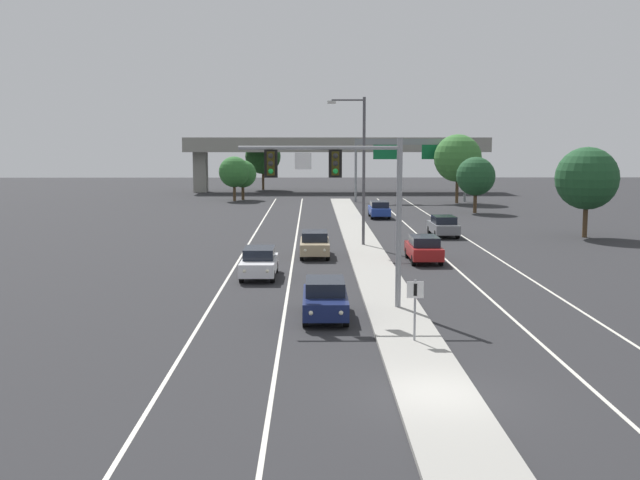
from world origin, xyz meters
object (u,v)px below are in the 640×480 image
(overhead_signal_mast, at_px, (348,187))
(median_sign_post, at_px, (415,301))
(car_oncoming_tan, at_px, (315,244))
(car_receding_blue, at_px, (379,209))
(car_receding_red, at_px, (424,248))
(tree_far_right_c, at_px, (587,178))
(tree_far_left_b, at_px, (243,174))
(car_oncoming_white, at_px, (259,262))
(street_lamp_median, at_px, (361,162))
(tree_far_right_a, at_px, (458,158))
(tree_far_left_a, at_px, (234,172))
(car_receding_grey, at_px, (443,226))
(tree_far_right_b, at_px, (476,176))
(car_oncoming_navy, at_px, (325,298))
(highway_sign_gantry, at_px, (411,150))
(tree_far_left_c, at_px, (263,156))

(overhead_signal_mast, distance_m, median_sign_post, 7.06)
(car_oncoming_tan, bearing_deg, car_receding_blue, 75.64)
(car_receding_red, distance_m, tree_far_right_c, 18.43)
(median_sign_post, bearing_deg, tree_far_left_b, 100.17)
(car_oncoming_white, distance_m, car_oncoming_tan, 7.92)
(street_lamp_median, relative_size, tree_far_right_c, 1.47)
(car_receding_blue, bearing_deg, car_oncoming_tan, -104.36)
(median_sign_post, relative_size, tree_far_right_a, 0.28)
(median_sign_post, distance_m, tree_far_right_c, 34.91)
(car_oncoming_tan, height_order, tree_far_right_a, tree_far_right_a)
(tree_far_left_b, height_order, tree_far_left_a, tree_far_left_a)
(overhead_signal_mast, relative_size, tree_far_left_b, 1.48)
(car_receding_grey, bearing_deg, median_sign_post, -101.55)
(car_receding_red, xyz_separation_m, car_receding_grey, (3.29, 12.32, 0.00))
(street_lamp_median, height_order, car_receding_grey, street_lamp_median)
(car_oncoming_white, bearing_deg, tree_far_right_b, 62.11)
(tree_far_left_a, bearing_deg, car_oncoming_navy, -80.91)
(tree_far_right_b, height_order, tree_far_right_a, tree_far_right_a)
(car_oncoming_white, bearing_deg, overhead_signal_mast, -61.78)
(car_receding_red, relative_size, tree_far_left_b, 0.92)
(car_receding_blue, distance_m, tree_far_left_b, 26.88)
(car_oncoming_navy, xyz_separation_m, highway_sign_gantry, (11.20, 59.94, 5.34))
(car_oncoming_tan, distance_m, car_receding_red, 6.90)
(tree_far_right_c, relative_size, tree_far_right_a, 0.85)
(overhead_signal_mast, distance_m, car_oncoming_navy, 4.81)
(highway_sign_gantry, bearing_deg, car_receding_blue, -105.78)
(median_sign_post, bearing_deg, car_oncoming_tan, 99.43)
(overhead_signal_mast, xyz_separation_m, car_receding_grey, (8.51, 25.52, -4.49))
(car_oncoming_navy, distance_m, car_receding_grey, 28.55)
(overhead_signal_mast, bearing_deg, tree_far_left_a, 100.21)
(median_sign_post, height_order, tree_far_left_c, tree_far_left_c)
(overhead_signal_mast, distance_m, street_lamp_median, 19.97)
(overhead_signal_mast, relative_size, car_receding_red, 1.61)
(car_receding_blue, bearing_deg, car_receding_red, -89.22)
(street_lamp_median, xyz_separation_m, highway_sign_gantry, (8.41, 38.64, 0.37))
(car_oncoming_navy, bearing_deg, tree_far_right_c, 52.59)
(highway_sign_gantry, bearing_deg, tree_far_right_c, -75.29)
(tree_far_right_c, relative_size, tree_far_right_b, 1.21)
(car_oncoming_tan, bearing_deg, tree_far_right_c, 24.79)
(street_lamp_median, bearing_deg, median_sign_post, -89.23)
(tree_far_left_b, xyz_separation_m, tree_far_right_a, (25.35, -5.29, 2.04))
(car_oncoming_white, distance_m, car_receding_grey, 21.67)
(overhead_signal_mast, distance_m, car_receding_red, 14.88)
(car_oncoming_tan, height_order, car_receding_red, same)
(median_sign_post, xyz_separation_m, tree_far_right_b, (12.79, 50.03, 2.09))
(car_oncoming_navy, xyz_separation_m, tree_far_right_c, (20.05, 26.21, 3.61))
(car_receding_blue, relative_size, tree_far_left_b, 0.92)
(car_oncoming_white, distance_m, highway_sign_gantry, 52.80)
(street_lamp_median, relative_size, tree_far_right_a, 1.25)
(tree_far_right_a, bearing_deg, car_receding_blue, -121.79)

